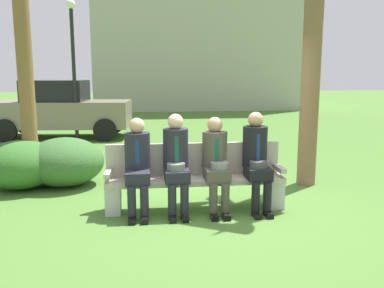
{
  "coord_description": "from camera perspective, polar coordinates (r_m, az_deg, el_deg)",
  "views": [
    {
      "loc": [
        -0.92,
        -5.37,
        1.85
      ],
      "look_at": [
        -0.23,
        0.38,
        0.85
      ],
      "focal_mm": 37.88,
      "sensor_mm": 36.0,
      "label": 1
    }
  ],
  "objects": [
    {
      "name": "ground_plane",
      "position": [
        5.76,
        2.73,
        -8.96
      ],
      "size": [
        80.0,
        80.0,
        0.0
      ],
      "primitive_type": "plane",
      "color": "#48722E"
    },
    {
      "name": "park_bench",
      "position": [
        5.64,
        0.41,
        -4.7
      ],
      "size": [
        2.44,
        0.44,
        0.9
      ],
      "color": "#B7AD9E",
      "rests_on": "ground"
    },
    {
      "name": "seated_man_leftmost",
      "position": [
        5.4,
        -7.68,
        -2.39
      ],
      "size": [
        0.34,
        0.72,
        1.28
      ],
      "color": "#23232D",
      "rests_on": "ground"
    },
    {
      "name": "seated_man_centerleft",
      "position": [
        5.41,
        -2.24,
        -2.07
      ],
      "size": [
        0.34,
        0.72,
        1.33
      ],
      "color": "#23232D",
      "rests_on": "ground"
    },
    {
      "name": "seated_man_centerright",
      "position": [
        5.48,
        3.39,
        -2.19
      ],
      "size": [
        0.34,
        0.72,
        1.28
      ],
      "color": "#4C473D",
      "rests_on": "ground"
    },
    {
      "name": "seated_man_rightmost",
      "position": [
        5.61,
        9.06,
        -1.7
      ],
      "size": [
        0.34,
        0.72,
        1.34
      ],
      "color": "black",
      "rests_on": "ground"
    },
    {
      "name": "shrub_near_bench",
      "position": [
        7.18,
        -22.95,
        -2.68
      ],
      "size": [
        1.27,
        1.16,
        0.79
      ],
      "primitive_type": "ellipsoid",
      "color": "#336727",
      "rests_on": "ground"
    },
    {
      "name": "shrub_mid_lawn",
      "position": [
        7.11,
        -17.48,
        -2.39
      ],
      "size": [
        1.3,
        1.19,
        0.81
      ],
      "primitive_type": "ellipsoid",
      "color": "#37622D",
      "rests_on": "ground"
    },
    {
      "name": "parked_car_near",
      "position": [
        12.52,
        -17.96,
        4.67
      ],
      "size": [
        4.01,
        1.97,
        1.68
      ],
      "color": "slate",
      "rests_on": "ground"
    },
    {
      "name": "street_lamp",
      "position": [
        11.66,
        -16.37,
        11.68
      ],
      "size": [
        0.24,
        0.24,
        3.8
      ],
      "color": "black",
      "rests_on": "ground"
    },
    {
      "name": "building_backdrop",
      "position": [
        24.44,
        0.31,
        18.46
      ],
      "size": [
        11.42,
        7.99,
        11.02
      ],
      "color": "#ABAE97",
      "rests_on": "ground"
    }
  ]
}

